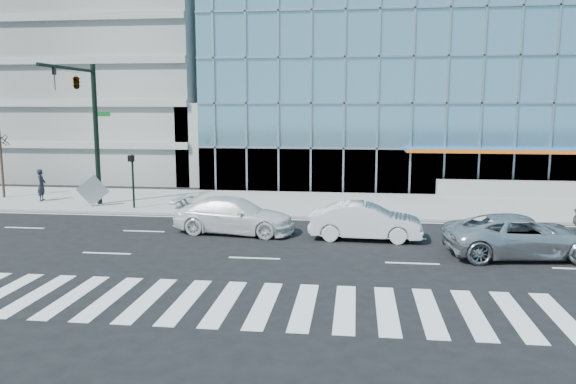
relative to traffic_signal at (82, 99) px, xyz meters
name	(u,v)px	position (x,y,z in m)	size (l,w,h in m)	color
ground	(270,235)	(11.00, -4.57, -6.16)	(160.00, 160.00, 0.00)	black
sidewalk	(290,203)	(11.00, 3.43, -6.09)	(120.00, 8.00, 0.15)	gray
theatre_building	(476,86)	(25.00, 21.43, 1.34)	(42.00, 26.00, 15.00)	#6D9FB7
parking_garage	(99,60)	(-9.00, 21.43, 3.84)	(24.00, 24.00, 20.00)	gray
ramp_block	(229,142)	(5.00, 13.43, -3.16)	(6.00, 8.00, 6.00)	gray
traffic_signal	(82,99)	(0.00, 0.00, 0.00)	(1.14, 5.74, 8.00)	black
ped_signal_post	(132,173)	(2.50, 0.37, -4.02)	(0.30, 0.33, 3.00)	black
street_tree_near	(0,139)	(-7.00, 2.93, -2.39)	(1.10, 1.10, 4.23)	#332319
silver_suv	(522,236)	(21.30, -7.06, -5.34)	(2.72, 5.90, 1.64)	silver
white_suv	(234,215)	(9.30, -4.34, -5.35)	(2.28, 5.62, 1.63)	silver
white_sedan	(365,221)	(15.30, -4.90, -5.36)	(1.71, 4.90, 1.61)	silver
pedestrian	(41,185)	(-3.92, 2.03, -5.05)	(0.70, 0.46, 1.92)	black
tilted_panel	(93,190)	(0.01, 0.61, -5.10)	(1.30, 0.06, 1.30)	#969696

